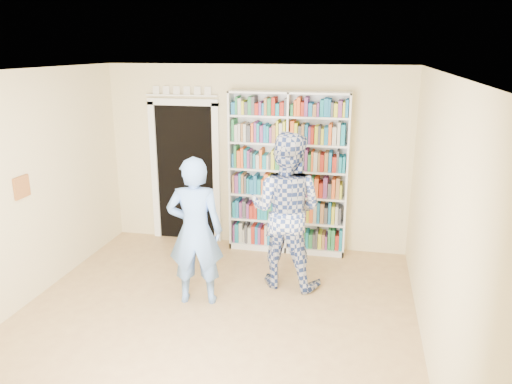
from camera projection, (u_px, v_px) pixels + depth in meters
floor at (208, 327)px, 5.42m from camera, size 5.00×5.00×0.00m
ceiling at (200, 72)px, 4.67m from camera, size 5.00×5.00×0.00m
wall_back at (256, 158)px, 7.39m from camera, size 4.50×0.00×4.50m
wall_left at (9, 196)px, 5.49m from camera, size 0.00×5.00×5.00m
wall_right at (438, 225)px, 4.59m from camera, size 0.00×5.00×5.00m
bookshelf at (288, 173)px, 7.19m from camera, size 1.70×0.32×2.34m
doorway at (185, 166)px, 7.64m from camera, size 1.10×0.08×2.43m
wall_art at (22, 187)px, 5.66m from camera, size 0.03×0.25×0.25m
man_blue at (195, 231)px, 5.75m from camera, size 0.71×0.53×1.77m
man_plaid at (286, 210)px, 6.17m from camera, size 1.07×0.90×1.97m
paper_sheet at (290, 223)px, 6.01m from camera, size 0.18×0.06×0.26m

